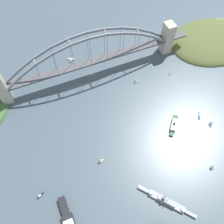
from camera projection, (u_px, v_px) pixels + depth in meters
The scene contains 14 objects.
ground_plane at pixel (92, 73), 365.37m from camera, with size 1400.00×1400.00×0.00m, color #3D4C56.
harbor_arch_bridge at pixel (90, 60), 341.53m from camera, with size 308.88×16.96×73.18m.
headland_west_shore at pixel (211, 41), 402.30m from camera, with size 140.58×108.12×27.21m.
naval_cruiser at pixel (166, 201), 266.52m from camera, with size 45.90×55.76×16.17m.
harbor_ferry_steamer at pixel (174, 125), 316.38m from camera, with size 25.35×27.73×7.86m.
seaplane_taxiing_near_bridge at pixel (71, 59), 377.62m from camera, with size 9.73×7.92×4.91m.
small_boat_0 at pixel (211, 123), 316.70m from camera, with size 6.92×7.68×7.85m.
small_boat_1 at pixel (40, 195), 271.40m from camera, with size 9.51×5.88×1.85m.
small_boat_2 at pixel (213, 167), 285.14m from camera, with size 7.37×4.99×9.01m.
small_boat_3 at pixel (199, 116), 325.43m from camera, with size 7.67×10.17×2.17m.
small_boat_4 at pixel (136, 80), 353.53m from camera, with size 6.81×8.85×8.76m.
small_boat_5 at pixel (100, 160), 288.89m from camera, with size 8.66×5.38×10.11m.
small_boat_6 at pixel (170, 73), 361.80m from camera, with size 6.03×4.26×6.92m.
channel_marker_buoy at pixel (82, 89), 348.36m from camera, with size 2.20×2.20×2.75m.
Camera 1 is at (64.86, 234.17, 280.64)m, focal length 39.05 mm.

